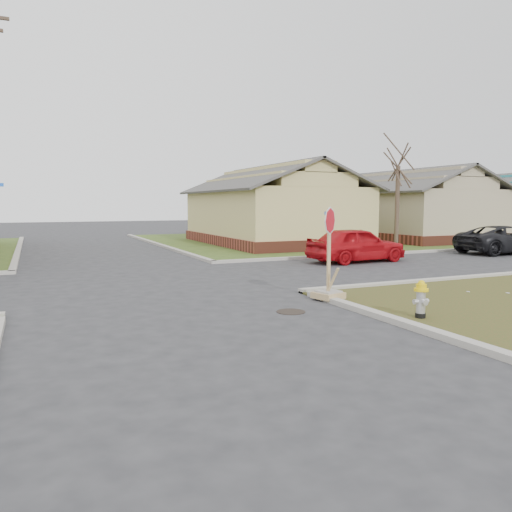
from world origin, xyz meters
name	(u,v)px	position (x,y,z in m)	size (l,w,h in m)	color
ground	(188,316)	(0.00, 0.00, 0.00)	(120.00, 120.00, 0.00)	#2A2A2D
verge_far_right	(412,236)	(22.00, 18.00, 0.03)	(37.00, 19.00, 0.05)	#334A1A
curbs	(140,282)	(0.00, 5.00, 0.00)	(80.00, 40.00, 0.12)	#A39E93
manhole	(291,312)	(2.20, -0.50, 0.01)	(0.64, 0.64, 0.01)	black
side_house_yellow	(272,207)	(10.00, 16.50, 2.19)	(7.60, 11.60, 4.70)	brown
side_house_tan	(406,206)	(20.00, 16.50, 2.19)	(7.60, 11.60, 4.70)	brown
side_house_teal	(511,206)	(30.00, 16.50, 2.19)	(7.60, 11.60, 4.70)	brown
tree_mid_right	(397,208)	(14.00, 10.20, 2.15)	(0.22, 0.22, 4.20)	#3B2C22
fire_hydrant	(421,297)	(4.25, -2.26, 0.48)	(0.29, 0.29, 0.78)	black
stop_sign	(329,279)	(3.67, 0.30, 0.54)	(0.64, 0.62, 2.25)	tan
red_sedan	(356,244)	(9.10, 6.77, 0.71)	(1.68, 4.19, 1.43)	#B30C13
dark_pickup	(505,240)	(17.64, 6.75, 0.66)	(2.20, 4.78, 1.33)	black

